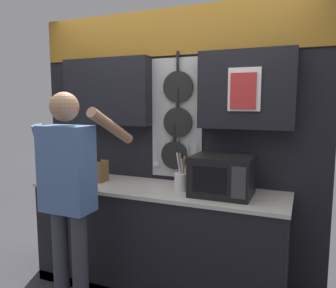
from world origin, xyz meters
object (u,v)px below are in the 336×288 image
object	(u,v)px
utensil_crock	(181,180)
person	(69,186)
microwave	(222,176)
knife_block	(99,171)

from	to	relation	value
utensil_crock	person	xyz separation A→B (m)	(-0.67, -0.60, 0.02)
utensil_crock	person	bearing A→B (deg)	-138.23
microwave	person	bearing A→B (deg)	-149.51
knife_block	utensil_crock	size ratio (longest dim) A/B	0.86
person	microwave	bearing A→B (deg)	30.49
knife_block	microwave	bearing A→B (deg)	-0.03
knife_block	person	world-z (taller)	person
microwave	knife_block	xyz separation A→B (m)	(-1.16, 0.00, -0.06)
person	utensil_crock	bearing A→B (deg)	41.77
person	knife_block	bearing A→B (deg)	103.11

